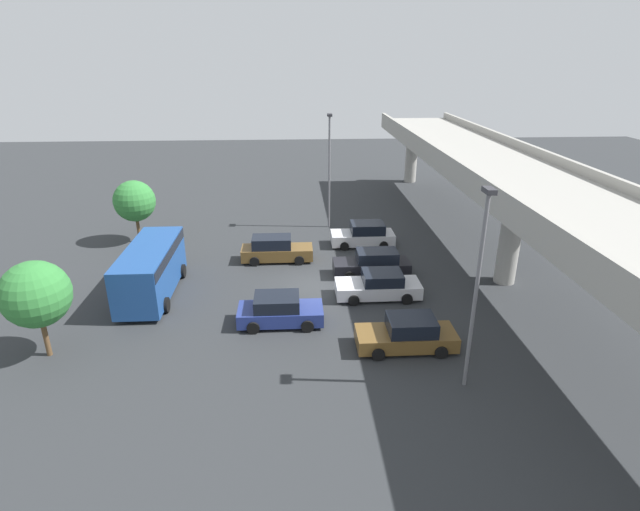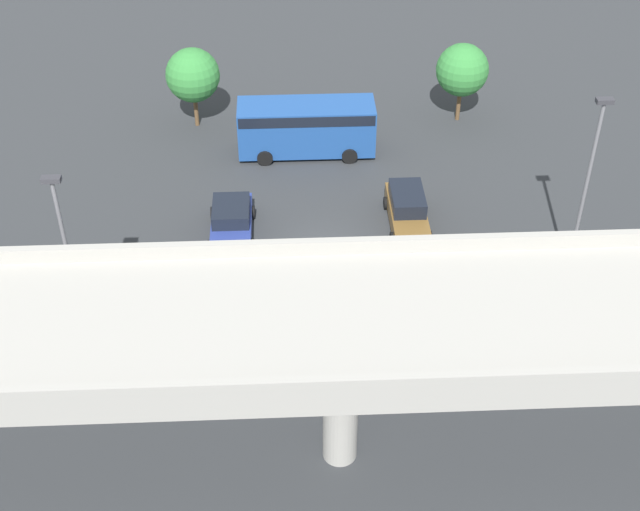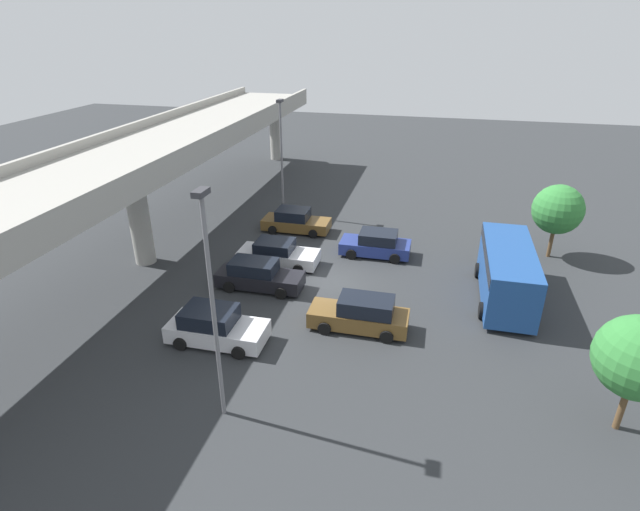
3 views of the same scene
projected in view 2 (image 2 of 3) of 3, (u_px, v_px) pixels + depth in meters
ground_plane at (324, 257)px, 42.05m from camera, size 112.22×112.22×0.00m
highway_overpass at (342, 331)px, 28.98m from camera, size 53.62×6.90×7.38m
parked_car_0 at (486, 294)px, 38.69m from camera, size 2.25×4.59×1.71m
parked_car_1 at (407, 210)px, 43.64m from camera, size 1.99×4.80×1.72m
parked_car_2 at (362, 295)px, 38.64m from camera, size 2.01×4.84×1.65m
parked_car_3 at (291, 297)px, 38.67m from camera, size 2.21×4.88×1.55m
parked_car_4 at (231, 221)px, 43.03m from camera, size 2.19×4.42×1.60m
parked_car_5 at (164, 307)px, 38.11m from camera, size 2.17×4.75×1.62m
shuttle_bus at (306, 124)px, 48.44m from camera, size 7.42×2.77×2.93m
lamp_post_near_aisle at (68, 257)px, 33.91m from camera, size 0.70×0.35×8.63m
lamp_post_mid_lot at (588, 178)px, 37.92m from camera, size 0.70×0.35×8.97m
tree_front_left at (462, 70)px, 50.46m from camera, size 3.00×3.00×4.67m
tree_front_centre at (193, 75)px, 49.92m from camera, size 3.05×3.05×4.71m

